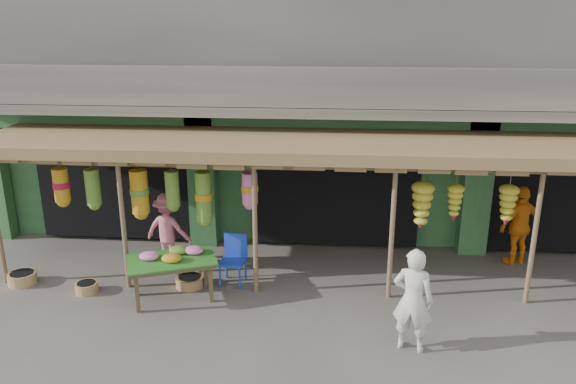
# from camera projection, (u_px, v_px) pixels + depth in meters

# --- Properties ---
(ground) EXTENTS (80.00, 80.00, 0.00)m
(ground) POSITION_uv_depth(u_px,v_px,m) (335.00, 290.00, 10.81)
(ground) COLOR #514C47
(ground) RESTS_ON ground
(building) EXTENTS (16.40, 6.80, 7.00)m
(building) POSITION_uv_depth(u_px,v_px,m) (339.00, 83.00, 14.40)
(building) COLOR gray
(building) RESTS_ON ground
(awning) EXTENTS (14.00, 2.70, 2.79)m
(awning) POSITION_uv_depth(u_px,v_px,m) (332.00, 150.00, 10.79)
(awning) COLOR brown
(awning) RESTS_ON ground
(flower_table) EXTENTS (1.81, 1.44, 0.95)m
(flower_table) POSITION_uv_depth(u_px,v_px,m) (172.00, 260.00, 10.28)
(flower_table) COLOR brown
(flower_table) RESTS_ON ground
(blue_chair) EXTENTS (0.52, 0.53, 0.98)m
(blue_chair) POSITION_uv_depth(u_px,v_px,m) (234.00, 256.00, 10.99)
(blue_chair) COLOR #1C3CB9
(blue_chair) RESTS_ON ground
(basket_left) EXTENTS (0.62, 0.62, 0.23)m
(basket_left) POSITION_uv_depth(u_px,v_px,m) (22.00, 278.00, 11.03)
(basket_left) COLOR #966B44
(basket_left) RESTS_ON ground
(basket_mid) EXTENTS (0.70, 0.70, 0.20)m
(basket_mid) POSITION_uv_depth(u_px,v_px,m) (190.00, 281.00, 10.92)
(basket_mid) COLOR olive
(basket_mid) RESTS_ON ground
(basket_right) EXTENTS (0.56, 0.56, 0.19)m
(basket_right) POSITION_uv_depth(u_px,v_px,m) (87.00, 288.00, 10.69)
(basket_right) COLOR #9C8649
(basket_right) RESTS_ON ground
(person_front) EXTENTS (0.72, 0.58, 1.72)m
(person_front) POSITION_uv_depth(u_px,v_px,m) (413.00, 300.00, 8.67)
(person_front) COLOR silver
(person_front) RESTS_ON ground
(person_vendor) EXTENTS (1.09, 0.83, 1.72)m
(person_vendor) POSITION_uv_depth(u_px,v_px,m) (520.00, 226.00, 11.69)
(person_vendor) COLOR orange
(person_vendor) RESTS_ON ground
(person_shopper) EXTENTS (1.10, 0.77, 1.56)m
(person_shopper) POSITION_uv_depth(u_px,v_px,m) (168.00, 229.00, 11.72)
(person_shopper) COLOR #D87284
(person_shopper) RESTS_ON ground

